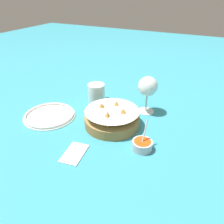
% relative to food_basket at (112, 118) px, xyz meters
% --- Properties ---
extents(ground_plane, '(4.00, 4.00, 0.00)m').
position_rel_food_basket_xyz_m(ground_plane, '(-0.01, -0.03, -0.03)').
color(ground_plane, teal).
extents(food_basket, '(0.21, 0.21, 0.09)m').
position_rel_food_basket_xyz_m(food_basket, '(0.00, 0.00, 0.00)').
color(food_basket, olive).
rests_on(food_basket, ground_plane).
extents(sauce_cup, '(0.07, 0.07, 0.10)m').
position_rel_food_basket_xyz_m(sauce_cup, '(-0.08, -0.15, -0.01)').
color(sauce_cup, '#B7B7BC').
rests_on(sauce_cup, ground_plane).
extents(wine_glass, '(0.08, 0.08, 0.16)m').
position_rel_food_basket_xyz_m(wine_glass, '(0.16, -0.08, 0.08)').
color(wine_glass, silver).
rests_on(wine_glass, ground_plane).
extents(beer_mug, '(0.11, 0.08, 0.10)m').
position_rel_food_basket_xyz_m(beer_mug, '(0.13, 0.14, 0.01)').
color(beer_mug, silver).
rests_on(beer_mug, ground_plane).
extents(side_plate, '(0.21, 0.21, 0.01)m').
position_rel_food_basket_xyz_m(side_plate, '(-0.06, 0.26, -0.02)').
color(side_plate, white).
rests_on(side_plate, ground_plane).
extents(napkin, '(0.11, 0.08, 0.01)m').
position_rel_food_basket_xyz_m(napkin, '(-0.21, 0.03, -0.03)').
color(napkin, white).
rests_on(napkin, ground_plane).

